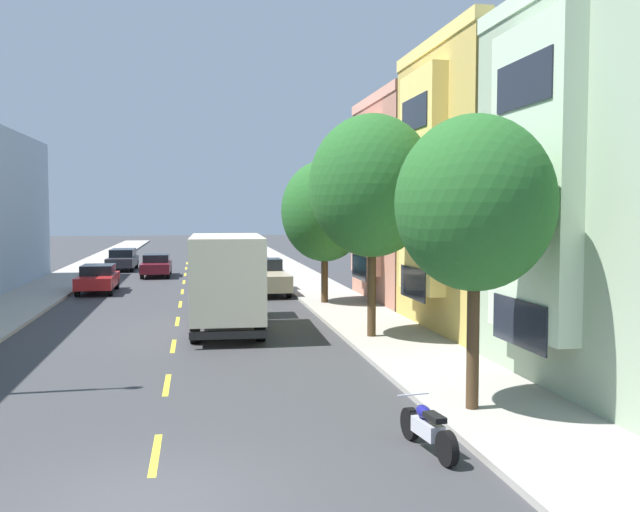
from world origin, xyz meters
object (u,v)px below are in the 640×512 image
(street_tree_third, at_px, (325,211))
(parked_motorcycle, at_px, (427,429))
(street_tree_nearest, at_px, (475,204))
(moving_burgundy_sedan, at_px, (156,265))
(parked_wagon_charcoal, at_px, (123,259))
(delivery_box_truck, at_px, (226,276))
(parked_sedan_red, at_px, (98,278))
(parked_hatchback_sky, at_px, (243,253))
(parked_suv_teal, at_px, (252,260))
(street_tree_second, at_px, (372,186))
(parked_pickup_champagne, at_px, (266,278))

(street_tree_third, xyz_separation_m, parked_motorcycle, (-1.65, -19.17, -3.82))
(street_tree_nearest, distance_m, moving_burgundy_sedan, 33.79)
(moving_burgundy_sedan, distance_m, parked_motorcycle, 35.19)
(parked_wagon_charcoal, bearing_deg, delivery_box_truck, -76.76)
(street_tree_third, xyz_separation_m, parked_sedan_red, (-10.71, 6.93, -3.48))
(parked_hatchback_sky, xyz_separation_m, parked_motorcycle, (0.26, -45.93, -0.35))
(parked_suv_teal, bearing_deg, parked_hatchback_sky, 89.29)
(street_tree_second, height_order, parked_wagon_charcoal, street_tree_second)
(parked_wagon_charcoal, xyz_separation_m, parked_sedan_red, (0.12, -13.75, -0.05))
(parked_hatchback_sky, bearing_deg, parked_suv_teal, -90.71)
(street_tree_nearest, bearing_deg, delivery_box_truck, 111.94)
(street_tree_second, relative_size, moving_burgundy_sedan, 1.61)
(street_tree_third, height_order, parked_hatchback_sky, street_tree_third)
(street_tree_second, height_order, moving_burgundy_sedan, street_tree_second)
(parked_suv_teal, distance_m, parked_hatchback_sky, 11.25)
(street_tree_third, distance_m, delivery_box_truck, 7.71)
(street_tree_third, bearing_deg, parked_hatchback_sky, 94.09)
(street_tree_nearest, xyz_separation_m, parked_motorcycle, (-1.65, -2.00, -4.01))
(street_tree_second, xyz_separation_m, parked_suv_teal, (-2.05, 24.10, -4.08))
(parked_suv_teal, bearing_deg, delivery_box_truck, -96.86)
(street_tree_nearest, relative_size, delivery_box_truck, 0.80)
(parked_pickup_champagne, height_order, parked_hatchback_sky, parked_pickup_champagne)
(parked_hatchback_sky, relative_size, moving_burgundy_sedan, 0.89)
(parked_sedan_red, bearing_deg, delivery_box_truck, -64.29)
(street_tree_nearest, distance_m, parked_motorcycle, 4.77)
(street_tree_third, distance_m, parked_motorcycle, 19.62)
(street_tree_third, height_order, parked_suv_teal, street_tree_third)
(parked_sedan_red, relative_size, parked_hatchback_sky, 1.12)
(parked_pickup_champagne, height_order, parked_sedan_red, parked_pickup_champagne)
(parked_sedan_red, height_order, parked_hatchback_sky, parked_hatchback_sky)
(delivery_box_truck, xyz_separation_m, parked_hatchback_sky, (2.69, 32.50, -1.17))
(parked_suv_teal, relative_size, parked_pickup_champagne, 0.91)
(delivery_box_truck, height_order, parked_motorcycle, delivery_box_truck)
(parked_hatchback_sky, distance_m, moving_burgundy_sedan, 12.98)
(parked_hatchback_sky, bearing_deg, parked_pickup_champagne, -90.62)
(parked_wagon_charcoal, bearing_deg, parked_motorcycle, -77.04)
(street_tree_nearest, distance_m, street_tree_second, 8.61)
(street_tree_second, distance_m, street_tree_third, 8.63)
(delivery_box_truck, bearing_deg, parked_hatchback_sky, 85.26)
(parked_suv_teal, relative_size, parked_wagon_charcoal, 1.02)
(parked_suv_teal, xyz_separation_m, parked_motorcycle, (0.40, -34.68, -0.58))
(parked_wagon_charcoal, bearing_deg, parked_suv_teal, -30.56)
(parked_wagon_charcoal, xyz_separation_m, moving_burgundy_sedan, (2.62, -5.29, -0.05))
(moving_burgundy_sedan, bearing_deg, parked_motorcycle, -79.27)
(street_tree_second, bearing_deg, street_tree_nearest, -90.00)
(street_tree_nearest, relative_size, parked_hatchback_sky, 1.52)
(parked_wagon_charcoal, height_order, parked_pickup_champagne, parked_pickup_champagne)
(street_tree_second, bearing_deg, moving_burgundy_sedan, 108.88)
(delivery_box_truck, distance_m, parked_sedan_red, 14.11)
(parked_sedan_red, bearing_deg, parked_wagon_charcoal, 90.48)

